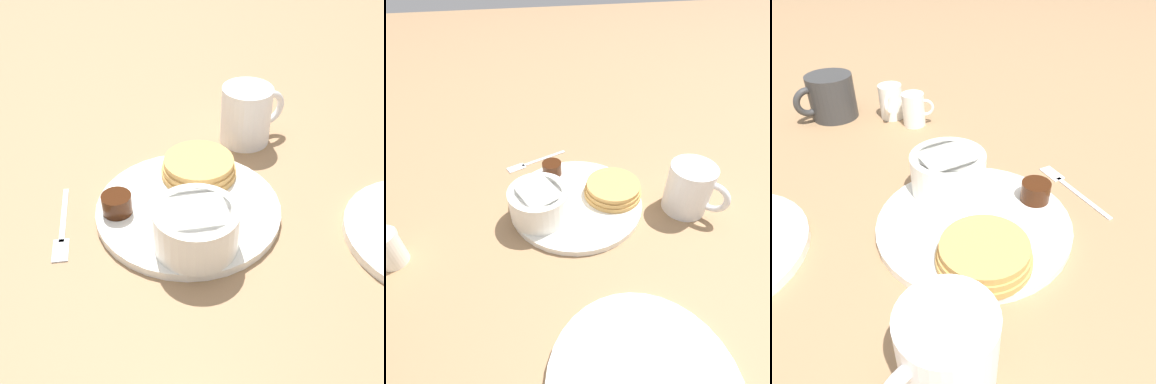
{
  "view_description": "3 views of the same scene",
  "coord_description": "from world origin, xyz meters",
  "views": [
    {
      "loc": [
        0.11,
        -0.49,
        0.44
      ],
      "look_at": [
        0.0,
        0.02,
        0.02
      ],
      "focal_mm": 45.0,
      "sensor_mm": 36.0,
      "label": 1
    },
    {
      "loc": [
        0.41,
        -0.09,
        0.4
      ],
      "look_at": [
        0.01,
        0.0,
        0.04
      ],
      "focal_mm": 28.0,
      "sensor_mm": 36.0,
      "label": 2
    },
    {
      "loc": [
        0.06,
        0.36,
        0.33
      ],
      "look_at": [
        0.01,
        -0.01,
        0.05
      ],
      "focal_mm": 35.0,
      "sensor_mm": 36.0,
      "label": 3
    }
  ],
  "objects": [
    {
      "name": "coffee_mug",
      "position": [
        0.06,
        0.2,
        0.05
      ],
      "size": [
        0.1,
        0.09,
        0.09
      ],
      "color": "white",
      "rests_on": "ground_plane"
    },
    {
      "name": "ground_plane",
      "position": [
        0.0,
        0.0,
        0.0
      ],
      "size": [
        4.0,
        4.0,
        0.0
      ],
      "primitive_type": "plane",
      "color": "#93704C"
    },
    {
      "name": "creamer_pitcher_near",
      "position": [
        0.07,
        -0.31,
        0.03
      ],
      "size": [
        0.07,
        0.04,
        0.06
      ],
      "color": "white",
      "rests_on": "ground_plane"
    },
    {
      "name": "bowl",
      "position": [
        0.03,
        -0.07,
        0.04
      ],
      "size": [
        0.1,
        0.1,
        0.06
      ],
      "color": "white",
      "rests_on": "plate"
    },
    {
      "name": "plate",
      "position": [
        0.0,
        0.0,
        0.01
      ],
      "size": [
        0.25,
        0.25,
        0.01
      ],
      "color": "white",
      "rests_on": "ground_plane"
    },
    {
      "name": "second_mug",
      "position": [
        0.23,
        -0.37,
        0.04
      ],
      "size": [
        0.11,
        0.09,
        0.09
      ],
      "color": "#333333",
      "rests_on": "ground_plane"
    },
    {
      "name": "syrup_cup",
      "position": [
        -0.09,
        -0.03,
        0.03
      ],
      "size": [
        0.04,
        0.04,
        0.03
      ],
      "color": "#38190A",
      "rests_on": "plate"
    },
    {
      "name": "pancake_stack",
      "position": [
        -0.0,
        0.07,
        0.03
      ],
      "size": [
        0.11,
        0.11,
        0.03
      ],
      "color": "tan",
      "rests_on": "plate"
    },
    {
      "name": "creamer_pitcher_far",
      "position": [
        0.11,
        -0.35,
        0.03
      ],
      "size": [
        0.05,
        0.07,
        0.07
      ],
      "color": "white",
      "rests_on": "ground_plane"
    },
    {
      "name": "butter_ramekin",
      "position": [
        0.02,
        -0.09,
        0.03
      ],
      "size": [
        0.05,
        0.05,
        0.04
      ],
      "color": "white",
      "rests_on": "plate"
    },
    {
      "name": "fork",
      "position": [
        -0.15,
        -0.07,
        0.0
      ],
      "size": [
        0.06,
        0.14,
        0.0
      ],
      "color": "silver",
      "rests_on": "ground_plane"
    }
  ]
}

